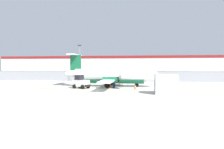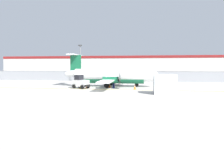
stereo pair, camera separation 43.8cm
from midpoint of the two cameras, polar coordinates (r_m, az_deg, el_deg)
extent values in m
plane|color=#BCB7AD|center=(27.09, -1.33, -4.40)|extent=(140.00, 140.00, 0.00)
cube|color=yellow|center=(29.04, -0.60, -3.94)|extent=(84.00, 0.20, 0.01)
cube|color=gray|center=(44.77, 2.91, -0.50)|extent=(98.00, 0.04, 2.00)
cylinder|color=slate|center=(44.73, 2.92, 0.85)|extent=(98.00, 0.10, 0.10)
cube|color=#38383A|center=(56.25, 4.21, -0.90)|extent=(98.00, 17.00, 0.12)
cube|color=beige|center=(74.61, 5.47, 2.31)|extent=(91.00, 8.00, 6.50)
cube|color=maroon|center=(70.68, 5.26, 4.63)|extent=(91.00, 0.20, 0.80)
cylinder|color=white|center=(33.09, 0.10, -0.15)|extent=(11.08, 2.25, 1.90)
ellipsoid|color=white|center=(32.86, 10.17, -0.21)|extent=(2.60, 1.88, 1.80)
ellipsoid|color=white|center=(34.31, -9.54, 0.23)|extent=(3.14, 1.14, 1.05)
cylinder|color=#145938|center=(33.12, 0.10, -1.06)|extent=(9.93, 1.79, 1.48)
cube|color=white|center=(33.11, 0.27, -1.14)|extent=(2.11, 16.04, 0.18)
cylinder|color=#145938|center=(35.67, 1.11, -0.90)|extent=(2.23, 0.97, 0.90)
cone|color=black|center=(35.56, 2.96, -0.91)|extent=(0.46, 0.45, 0.44)
cylinder|color=#262626|center=(35.55, 3.20, -0.91)|extent=(0.11, 2.10, 2.10)
cylinder|color=#145938|center=(30.51, 0.03, -1.43)|extent=(2.23, 0.97, 0.90)
cone|color=black|center=(30.38, 2.19, -1.44)|extent=(0.46, 0.45, 0.44)
cylinder|color=#262626|center=(30.37, 2.47, -1.45)|extent=(0.11, 2.10, 2.10)
cube|color=#145938|center=(34.21, -9.10, 2.49)|extent=(1.70, 0.23, 3.10)
cube|color=white|center=(34.30, -9.34, 5.08)|extent=(1.25, 4.83, 0.14)
cylinder|color=#59595B|center=(32.88, 6.83, -1.86)|extent=(0.14, 0.14, 0.97)
cylinder|color=black|center=(32.92, 6.83, -2.71)|extent=(0.61, 0.24, 0.60)
cylinder|color=#59595B|center=(35.37, 0.08, -1.50)|extent=(0.14, 0.14, 0.90)
cylinder|color=black|center=(35.40, 0.08, -2.22)|extent=(0.77, 0.24, 0.76)
cylinder|color=#59595B|center=(31.00, -0.97, -2.02)|extent=(0.14, 0.14, 0.90)
cylinder|color=black|center=(31.04, -0.97, -2.85)|extent=(0.77, 0.24, 0.76)
cube|color=silver|center=(30.76, -7.73, -2.26)|extent=(2.46, 1.88, 0.90)
cube|color=black|center=(30.94, -8.24, -0.75)|extent=(1.22, 1.27, 0.70)
cube|color=black|center=(30.06, -6.05, -2.93)|extent=(0.58, 1.07, 0.30)
cylinder|color=black|center=(30.79, -5.94, -3.09)|extent=(0.59, 0.39, 0.56)
cylinder|color=black|center=(29.87, -7.37, -3.26)|extent=(0.59, 0.39, 0.56)
cylinder|color=black|center=(31.74, -8.06, -2.94)|extent=(0.59, 0.39, 0.56)
cylinder|color=black|center=(30.84, -9.52, -3.09)|extent=(0.59, 0.39, 0.56)
cylinder|color=#191E4C|center=(30.44, 0.99, -2.86)|extent=(0.22, 0.22, 0.85)
cylinder|color=#191E4C|center=(30.57, 0.71, -2.84)|extent=(0.22, 0.22, 0.85)
cylinder|color=orange|center=(30.45, 0.85, -1.49)|extent=(0.47, 0.47, 0.60)
cylinder|color=orange|center=(30.31, 1.17, -1.45)|extent=(0.14, 0.14, 0.55)
cylinder|color=orange|center=(30.60, 0.54, -1.42)|extent=(0.14, 0.14, 0.55)
sphere|color=tan|center=(30.43, 0.85, -0.66)|extent=(0.22, 0.22, 0.22)
cube|color=silver|center=(24.95, 14.14, -2.49)|extent=(2.46, 2.08, 2.20)
cube|color=#333338|center=(24.95, 14.14, -2.49)|extent=(2.44, 0.16, 2.20)
cube|color=orange|center=(31.33, -0.19, -3.46)|extent=(0.36, 0.36, 0.04)
cone|color=orange|center=(31.30, -0.19, -2.88)|extent=(0.28, 0.28, 0.60)
cylinder|color=white|center=(31.29, -0.19, -2.73)|extent=(0.17, 0.17, 0.08)
cube|color=orange|center=(29.44, 6.40, -3.84)|extent=(0.36, 0.36, 0.04)
cone|color=orange|center=(29.41, 6.40, -3.22)|extent=(0.28, 0.28, 0.60)
cylinder|color=white|center=(29.40, 6.40, -3.06)|extent=(0.17, 0.17, 0.08)
cube|color=orange|center=(31.82, -6.08, -3.38)|extent=(0.36, 0.36, 0.04)
cone|color=orange|center=(31.79, -6.08, -2.81)|extent=(0.28, 0.28, 0.60)
cylinder|color=white|center=(31.78, -6.08, -2.67)|extent=(0.17, 0.17, 0.08)
cube|color=silver|center=(54.59, -10.30, -0.31)|extent=(4.29, 1.93, 0.80)
cube|color=#262D38|center=(54.60, -10.46, 0.40)|extent=(2.28, 1.68, 0.56)
cylinder|color=black|center=(55.09, -8.64, -0.61)|extent=(0.61, 0.23, 0.60)
cylinder|color=black|center=(53.36, -9.13, -0.71)|extent=(0.61, 0.23, 0.60)
cylinder|color=black|center=(55.87, -11.42, -0.59)|extent=(0.61, 0.23, 0.60)
cylinder|color=black|center=(54.16, -11.99, -0.68)|extent=(0.61, 0.23, 0.60)
cube|color=black|center=(56.53, -4.35, -0.20)|extent=(4.25, 1.83, 0.80)
cube|color=#262D38|center=(56.54, -4.50, 0.49)|extent=(2.25, 1.63, 0.56)
cylinder|color=black|center=(57.16, -2.79, -0.49)|extent=(0.61, 0.22, 0.60)
cylinder|color=black|center=(55.39, -3.13, -0.57)|extent=(0.61, 0.22, 0.60)
cylinder|color=black|center=(57.73, -5.53, -0.47)|extent=(0.61, 0.22, 0.60)
cylinder|color=black|center=(55.98, -5.94, -0.55)|extent=(0.61, 0.22, 0.60)
cube|color=#B28C19|center=(58.65, 2.62, -0.11)|extent=(4.37, 2.19, 0.80)
cube|color=#262D38|center=(58.63, 2.77, 0.56)|extent=(2.37, 1.81, 0.56)
cylinder|color=black|center=(57.77, 1.23, -0.46)|extent=(0.62, 0.27, 0.60)
cylinder|color=black|center=(59.57, 1.27, -0.38)|extent=(0.62, 0.27, 0.60)
cylinder|color=black|center=(57.79, 4.01, -0.46)|extent=(0.62, 0.27, 0.60)
cylinder|color=black|center=(59.58, 3.96, -0.38)|extent=(0.62, 0.27, 0.60)
cube|color=#19662D|center=(55.77, 6.98, -0.24)|extent=(4.36, 2.14, 0.80)
cube|color=#262D38|center=(55.73, 6.83, 0.46)|extent=(2.36, 1.79, 0.56)
cylinder|color=black|center=(56.79, 8.33, -0.53)|extent=(0.62, 0.26, 0.60)
cylinder|color=black|center=(55.00, 8.50, -0.62)|extent=(0.62, 0.26, 0.60)
cylinder|color=black|center=(56.60, 5.51, -0.52)|extent=(0.62, 0.26, 0.60)
cylinder|color=black|center=(54.81, 5.59, -0.61)|extent=(0.62, 0.26, 0.60)
cube|color=red|center=(55.11, 14.17, -0.32)|extent=(4.34, 2.09, 0.80)
cube|color=#262D38|center=(55.06, 14.02, 0.39)|extent=(2.34, 1.76, 0.56)
cylinder|color=black|center=(56.28, 15.40, -0.61)|extent=(0.62, 0.26, 0.60)
cylinder|color=black|center=(54.52, 15.78, -0.70)|extent=(0.62, 0.26, 0.60)
cylinder|color=black|center=(55.78, 12.58, -0.61)|extent=(0.62, 0.26, 0.60)
cylinder|color=black|center=(54.00, 12.87, -0.70)|extent=(0.62, 0.26, 0.60)
cube|color=#B28C19|center=(59.59, 18.88, -0.19)|extent=(4.32, 2.02, 0.80)
cube|color=#262D38|center=(59.58, 19.03, 0.47)|extent=(2.32, 1.73, 0.56)
cylinder|color=black|center=(58.60, 17.59, -0.52)|extent=(0.61, 0.25, 0.60)
cylinder|color=black|center=(60.40, 17.48, -0.44)|extent=(0.61, 0.25, 0.60)
cylinder|color=black|center=(58.86, 20.31, -0.55)|extent=(0.61, 0.25, 0.60)
cylinder|color=black|center=(60.64, 20.12, -0.46)|extent=(0.61, 0.25, 0.60)
cylinder|color=slate|center=(43.20, -8.01, 2.70)|extent=(0.16, 0.16, 7.00)
cube|color=#333333|center=(43.38, -8.03, 7.53)|extent=(0.70, 0.30, 0.24)
camera|label=1|loc=(0.22, -89.63, 0.01)|focal=35.00mm
camera|label=2|loc=(0.22, 90.37, -0.01)|focal=35.00mm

